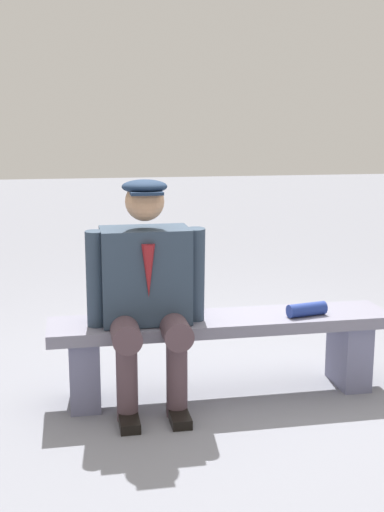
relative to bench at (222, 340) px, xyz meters
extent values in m
plane|color=gray|center=(0.00, 0.00, -0.31)|extent=(30.00, 30.00, 0.00)
cube|color=slate|center=(0.00, 0.00, 0.10)|extent=(1.90, 0.36, 0.07)
cube|color=slate|center=(-0.76, 0.00, -0.12)|extent=(0.16, 0.31, 0.38)
cube|color=slate|center=(0.76, 0.00, -0.12)|extent=(0.16, 0.31, 0.38)
cube|color=#2C3B4D|center=(0.42, 0.00, 0.39)|extent=(0.47, 0.28, 0.50)
cylinder|color=#1E2338|center=(0.42, 0.00, 0.61)|extent=(0.26, 0.26, 0.06)
cone|color=maroon|center=(0.42, 0.15, 0.45)|extent=(0.07, 0.07, 0.28)
sphere|color=tan|center=(0.42, 0.02, 0.79)|extent=(0.21, 0.21, 0.21)
ellipsoid|color=#1A2B45|center=(0.42, 0.02, 0.86)|extent=(0.24, 0.24, 0.07)
cube|color=#1A2B45|center=(0.42, 0.11, 0.84)|extent=(0.16, 0.09, 0.02)
cylinder|color=#4E3A42|center=(0.29, 0.12, 0.14)|extent=(0.15, 0.43, 0.15)
cylinder|color=#4E3A42|center=(0.29, 0.24, -0.09)|extent=(0.11, 0.11, 0.45)
cube|color=black|center=(0.29, 0.30, -0.29)|extent=(0.10, 0.24, 0.05)
cylinder|color=#2C3B4D|center=(0.16, 0.04, 0.39)|extent=(0.11, 0.14, 0.52)
cylinder|color=#4E3A42|center=(0.55, 0.12, 0.14)|extent=(0.15, 0.43, 0.15)
cylinder|color=#4E3A42|center=(0.55, 0.24, -0.09)|extent=(0.11, 0.11, 0.45)
cube|color=black|center=(0.55, 0.30, -0.29)|extent=(0.10, 0.24, 0.05)
cylinder|color=#2C3B4D|center=(0.69, 0.04, 0.39)|extent=(0.10, 0.12, 0.52)
cylinder|color=navy|center=(-0.47, 0.07, 0.17)|extent=(0.24, 0.12, 0.07)
camera|label=1|loc=(0.81, 3.39, 1.19)|focal=46.09mm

